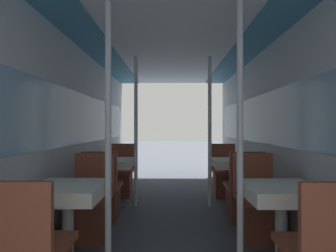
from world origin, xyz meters
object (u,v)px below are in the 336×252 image
object	(u,v)px
chair_left_far_0	(89,212)
support_pole_left_0	(108,135)
chair_right_far_0	(258,213)
support_pole_right_0	(240,135)
chair_right_near_1	(243,198)
chair_left_near_1	(103,198)
support_pole_left_1	(136,131)
dining_table_left_0	(68,198)
dining_table_right_1	(233,167)
chair_right_far_1	(225,180)
dining_table_right_0	(281,199)
dining_table_left_1	(113,167)
chair_left_far_1	(121,180)
support_pole_right_1	(210,131)

from	to	relation	value
chair_left_far_0	support_pole_left_0	bearing A→B (deg)	120.46
chair_left_far_0	chair_right_far_0	bearing A→B (deg)	-180.00
support_pole_right_0	chair_right_near_1	size ratio (longest dim) A/B	2.52
chair_left_near_1	support_pole_left_1	world-z (taller)	support_pole_left_1
dining_table_left_0	dining_table_right_1	bearing A→B (deg)	43.89
support_pole_right_0	dining_table_right_1	bearing A→B (deg)	78.77
chair_right_far_1	dining_table_left_0	bearing A→B (deg)	52.15
dining_table_right_0	chair_right_near_1	bearing A→B (deg)	90.00
dining_table_left_1	support_pole_right_0	xyz separation A→B (m)	(1.46, -1.74, 0.54)
chair_left_far_0	chair_right_near_1	size ratio (longest dim) A/B	1.00
chair_right_far_0	dining_table_right_0	bearing A→B (deg)	90.00
support_pole_left_0	support_pole_left_1	bearing A→B (deg)	90.00
chair_left_far_1	support_pole_right_1	bearing A→B (deg)	158.12
chair_left_far_0	support_pole_right_1	size ratio (longest dim) A/B	0.40
dining_table_right_1	dining_table_left_0	bearing A→B (deg)	-136.11
chair_right_far_0	chair_right_far_1	world-z (taller)	same
support_pole_left_0	dining_table_left_1	world-z (taller)	support_pole_left_0
dining_table_left_0	chair_right_far_1	distance (m)	2.96
chair_right_far_0	support_pole_right_0	distance (m)	1.09
dining_table_left_0	chair_right_far_1	bearing A→B (deg)	52.15
chair_left_far_0	support_pole_right_1	world-z (taller)	support_pole_right_1
support_pole_right_1	chair_right_near_1	bearing A→B (deg)	-59.54
dining_table_left_1	dining_table_right_1	world-z (taller)	same
dining_table_left_0	chair_right_near_1	xyz separation A→B (m)	(1.81, 1.15, -0.31)
support_pole_left_1	chair_right_far_0	bearing A→B (deg)	-38.22
chair_left_far_1	chair_right_far_1	xyz separation A→B (m)	(1.81, 0.00, 0.00)
chair_left_far_1	dining_table_right_1	size ratio (longest dim) A/B	1.26
chair_left_far_1	chair_right_far_1	distance (m)	1.81
dining_table_right_0	dining_table_left_0	bearing A→B (deg)	180.00
support_pole_left_0	chair_right_far_1	size ratio (longest dim) A/B	2.52
chair_left_far_1	chair_right_far_0	distance (m)	2.50
dining_table_right_0	dining_table_left_1	bearing A→B (deg)	136.11
support_pole_left_0	support_pole_left_1	world-z (taller)	same
chair_right_far_0	dining_table_right_1	bearing A→B (deg)	-90.00
chair_left_far_0	chair_right_far_1	size ratio (longest dim) A/B	1.00
support_pole_right_0	chair_left_far_0	bearing A→B (deg)	158.12
support_pole_left_0	support_pole_right_1	size ratio (longest dim) A/B	1.00
chair_right_far_0	chair_right_far_1	xyz separation A→B (m)	(0.00, 1.74, 0.00)
chair_right_far_0	support_pole_right_0	size ratio (longest dim) A/B	0.40
dining_table_left_1	support_pole_right_1	bearing A→B (deg)	-0.00
support_pole_left_0	dining_table_right_1	bearing A→B (deg)	49.94
dining_table_left_0	dining_table_left_1	size ratio (longest dim) A/B	1.00
dining_table_left_1	chair_left_far_1	bearing A→B (deg)	90.00
support_pole_right_0	support_pole_right_1	world-z (taller)	same
support_pole_left_1	support_pole_right_0	xyz separation A→B (m)	(1.12, -1.74, 0.00)
support_pole_left_0	chair_left_far_0	bearing A→B (deg)	120.46
support_pole_left_0	support_pole_right_0	size ratio (longest dim) A/B	1.00
dining_table_left_0	chair_left_near_1	size ratio (longest dim) A/B	0.79
support_pole_right_0	chair_left_near_1	bearing A→B (deg)	141.78
dining_table_left_0	chair_left_near_1	world-z (taller)	chair_left_near_1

